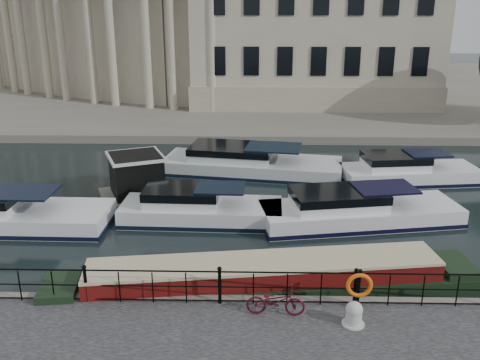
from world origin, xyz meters
The scene contains 10 objects.
ground_plane centered at (0.00, 0.00, 0.00)m, with size 160.00×160.00×0.00m, color black.
far_bank centered at (0.00, 39.00, 0.28)m, with size 120.00×42.00×0.55m, color #6B665B.
railing centered at (0.00, -2.25, 1.20)m, with size 24.14×0.14×1.22m.
civic_building centered at (-1.00, 34.71, 7.04)m, with size 53.55×31.84×16.85m.
bicycle centered at (1.64, -2.82, 0.99)m, with size 0.59×1.68×0.88m, color #450C18.
mooring_bollard centered at (3.80, -3.27, 0.89)m, with size 0.64×0.64×0.72m.
life_ring_post centered at (4.05, -2.53, 1.35)m, with size 0.78×0.20×1.27m.
narrowboat centered at (1.36, -0.75, 0.37)m, with size 14.43×3.83×1.53m.
harbour_hut centered at (-4.64, 8.12, 0.95)m, with size 4.25×3.94×2.22m.
cabin_cruisers centered at (0.04, 7.68, 0.37)m, with size 27.50×11.37×1.99m.
Camera 1 is at (0.94, -16.18, 9.23)m, focal length 40.00 mm.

